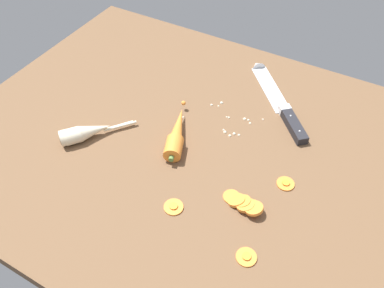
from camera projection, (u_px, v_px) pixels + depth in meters
The scene contains 10 objects.
ground_plane at pixel (196, 148), 95.88cm from camera, with size 120.00×90.00×4.00cm, color brown.
chefs_knife at pixel (276, 97), 105.11cm from camera, with size 25.65×28.12×4.18cm.
whole_carrot at pixel (177, 134), 93.62cm from camera, with size 9.79×19.33×4.20cm.
parsnip_front at pixel (86, 132), 94.06cm from camera, with size 13.87×16.01×4.00cm.
parsnip_mid_left at pixel (87, 132), 94.17cm from camera, with size 12.33×14.89×4.00cm.
carrot_slice_stack at pixel (243, 203), 81.38cm from camera, with size 9.55×5.24×3.21cm.
carrot_slice_stray_near at pixel (246, 257), 73.81cm from camera, with size 4.10×4.10×0.70cm.
carrot_slice_stray_mid at pixel (174, 206), 81.49cm from camera, with size 4.22×4.22×0.70cm.
carrot_slice_stray_far at pixel (286, 183), 85.65cm from camera, with size 4.00×4.00×0.70cm.
mince_crumbs at pixel (230, 120), 99.22cm from camera, with size 19.20×10.96×0.89cm.
Camera 1 is at (30.14, -56.36, 69.48)cm, focal length 35.89 mm.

